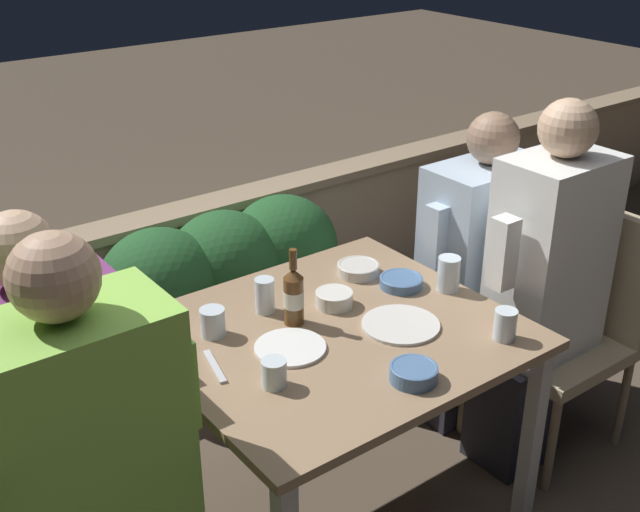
% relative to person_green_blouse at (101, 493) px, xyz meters
% --- Properties ---
extents(parapet_wall, '(9.00, 0.18, 0.65)m').
position_rel_person_green_blouse_xyz_m(parapet_wall, '(0.83, 1.50, -0.34)').
color(parapet_wall, tan).
rests_on(parapet_wall, ground_plane).
extents(dining_table, '(1.04, 0.93, 0.73)m').
position_rel_person_green_blouse_xyz_m(dining_table, '(0.83, 0.18, -0.03)').
color(dining_table, '#937556').
rests_on(dining_table, ground_plane).
extents(planter_hedge, '(1.09, 0.47, 0.72)m').
position_rel_person_green_blouse_xyz_m(planter_hedge, '(1.03, 1.19, -0.27)').
color(planter_hedge, brown).
rests_on(planter_hedge, ground_plane).
extents(person_green_blouse, '(0.51, 0.26, 1.34)m').
position_rel_person_green_blouse_xyz_m(person_green_blouse, '(0.00, 0.00, 0.00)').
color(person_green_blouse, '#282833').
rests_on(person_green_blouse, ground_plane).
extents(person_purple_stripe, '(0.50, 0.26, 1.26)m').
position_rel_person_green_blouse_xyz_m(person_purple_stripe, '(0.03, 0.36, -0.04)').
color(person_purple_stripe, '#282833').
rests_on(person_purple_stripe, ground_plane).
extents(chair_right_near, '(0.48, 0.47, 0.91)m').
position_rel_person_green_blouse_xyz_m(chair_right_near, '(1.82, 0.03, -0.14)').
color(chair_right_near, tan).
rests_on(chair_right_near, ground_plane).
extents(person_white_polo, '(0.47, 0.26, 1.34)m').
position_rel_person_green_blouse_xyz_m(person_white_polo, '(1.61, 0.03, 0.01)').
color(person_white_polo, '#282833').
rests_on(person_white_polo, ground_plane).
extents(chair_right_far, '(0.48, 0.47, 0.91)m').
position_rel_person_green_blouse_xyz_m(chair_right_far, '(1.86, 0.37, -0.14)').
color(chair_right_far, tan).
rests_on(chair_right_far, ground_plane).
extents(person_blue_shirt, '(0.52, 0.26, 1.22)m').
position_rel_person_green_blouse_xyz_m(person_blue_shirt, '(1.65, 0.37, -0.06)').
color(person_blue_shirt, '#282833').
rests_on(person_blue_shirt, ground_plane).
extents(beer_bottle, '(0.06, 0.06, 0.25)m').
position_rel_person_green_blouse_xyz_m(beer_bottle, '(0.75, 0.29, 0.16)').
color(beer_bottle, brown).
rests_on(beer_bottle, dining_table).
extents(plate_0, '(0.24, 0.24, 0.01)m').
position_rel_person_green_blouse_xyz_m(plate_0, '(1.00, 0.07, 0.07)').
color(plate_0, silver).
rests_on(plate_0, dining_table).
extents(plate_1, '(0.21, 0.21, 0.01)m').
position_rel_person_green_blouse_xyz_m(plate_1, '(0.66, 0.17, 0.07)').
color(plate_1, white).
rests_on(plate_1, dining_table).
extents(bowl_0, '(0.12, 0.12, 0.05)m').
position_rel_person_green_blouse_xyz_m(bowl_0, '(0.92, 0.30, 0.09)').
color(bowl_0, silver).
rests_on(bowl_0, dining_table).
extents(bowl_1, '(0.14, 0.14, 0.04)m').
position_rel_person_green_blouse_xyz_m(bowl_1, '(1.12, 0.42, 0.08)').
color(bowl_1, beige).
rests_on(bowl_1, dining_table).
extents(bowl_2, '(0.14, 0.14, 0.03)m').
position_rel_person_green_blouse_xyz_m(bowl_2, '(1.18, 0.27, 0.08)').
color(bowl_2, '#4C709E').
rests_on(bowl_2, dining_table).
extents(bowl_3, '(0.13, 0.13, 0.04)m').
position_rel_person_green_blouse_xyz_m(bowl_3, '(0.83, -0.16, 0.09)').
color(bowl_3, '#4C709E').
rests_on(bowl_3, dining_table).
extents(glass_cup_0, '(0.08, 0.08, 0.09)m').
position_rel_person_green_blouse_xyz_m(glass_cup_0, '(0.52, 0.37, 0.10)').
color(glass_cup_0, silver).
rests_on(glass_cup_0, dining_table).
extents(glass_cup_1, '(0.07, 0.07, 0.09)m').
position_rel_person_green_blouse_xyz_m(glass_cup_1, '(1.20, -0.16, 0.11)').
color(glass_cup_1, silver).
rests_on(glass_cup_1, dining_table).
extents(glass_cup_2, '(0.07, 0.07, 0.12)m').
position_rel_person_green_blouse_xyz_m(glass_cup_2, '(1.28, 0.16, 0.12)').
color(glass_cup_2, silver).
rests_on(glass_cup_2, dining_table).
extents(glass_cup_3, '(0.07, 0.07, 0.08)m').
position_rel_person_green_blouse_xyz_m(glass_cup_3, '(0.52, 0.04, 0.10)').
color(glass_cup_3, silver).
rests_on(glass_cup_3, dining_table).
extents(glass_cup_4, '(0.06, 0.06, 0.11)m').
position_rel_person_green_blouse_xyz_m(glass_cup_4, '(0.72, 0.40, 0.12)').
color(glass_cup_4, silver).
rests_on(glass_cup_4, dining_table).
extents(fork_0, '(0.06, 0.17, 0.01)m').
position_rel_person_green_blouse_xyz_m(fork_0, '(0.43, 0.22, 0.06)').
color(fork_0, silver).
rests_on(fork_0, dining_table).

